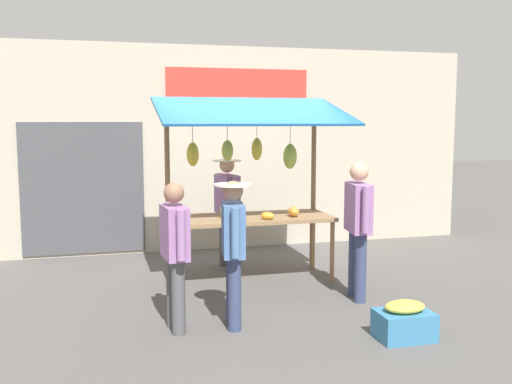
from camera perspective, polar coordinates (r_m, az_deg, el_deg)
ground_plane at (r=8.15m, az=-0.56°, el=-8.51°), size 40.00×40.00×0.00m
street_backdrop at (r=9.99m, az=-4.01°, el=4.22°), size 9.00×0.30×3.40m
market_stall at (r=7.91m, az=-0.55°, el=2.32°), size 2.50×1.46×2.50m
vendor_with_sunhat at (r=8.63m, az=-2.81°, el=-1.08°), size 0.42×0.69×1.64m
shopper_in_striped_shirt at (r=6.16m, az=-2.22°, el=-4.90°), size 0.40×0.67×1.56m
shopper_with_ponytail at (r=7.20m, az=9.88°, el=-2.69°), size 0.30×0.71×1.68m
shopper_in_grey_tee at (r=6.10m, az=-7.88°, el=-5.29°), size 0.26×0.67×1.55m
produce_crate_near at (r=6.18m, az=14.20°, el=-12.08°), size 0.56×0.41×0.39m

